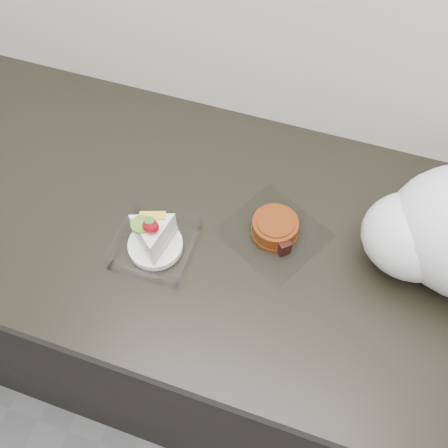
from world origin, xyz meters
name	(u,v)px	position (x,y,z in m)	size (l,w,h in m)	color
counter	(236,321)	(0.00, 1.69, 0.45)	(2.04, 0.64, 0.90)	black
cake_tray	(154,240)	(-0.14, 1.60, 0.93)	(0.14, 0.14, 0.11)	white
mooncake_wrap	(275,229)	(0.07, 1.70, 0.92)	(0.23, 0.23, 0.04)	white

